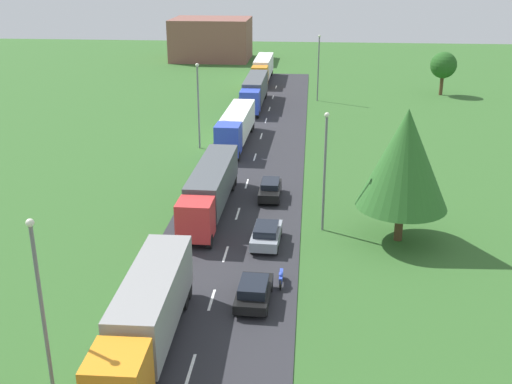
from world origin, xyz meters
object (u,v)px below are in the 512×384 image
(tree_oak, at_px, (443,65))
(distant_building, at_px, (212,39))
(truck_fourth, at_px, (255,90))
(car_second, at_px, (254,291))
(truck_second, at_px, (210,187))
(truck_lead, at_px, (147,315))
(truck_third, at_px, (236,125))
(lamppost_third, at_px, (198,102))
(lamppost_fourth, at_px, (318,65))
(lamppost_second, at_px, (325,167))
(truck_fifth, at_px, (263,68))
(motorcycle_courier, at_px, (281,277))
(tree_birch, at_px, (405,159))
(lamppost_lead, at_px, (41,301))
(car_fourth, at_px, (270,189))
(car_third, at_px, (266,234))

(tree_oak, distance_m, distant_building, 50.19)
(truck_fourth, relative_size, car_second, 3.56)
(truck_second, bearing_deg, truck_lead, -90.57)
(truck_third, distance_m, tree_oak, 39.44)
(truck_lead, distance_m, lamppost_third, 36.63)
(lamppost_fourth, bearing_deg, lamppost_second, -89.74)
(distant_building, bearing_deg, lamppost_second, -75.56)
(lamppost_third, bearing_deg, truck_lead, -84.07)
(truck_fifth, bearing_deg, motorcycle_courier, -84.57)
(lamppost_second, bearing_deg, tree_birch, -13.29)
(truck_lead, distance_m, lamppost_fourth, 61.78)
(motorcycle_courier, xyz_separation_m, tree_birch, (8.00, 7.30, 5.52))
(lamppost_second, bearing_deg, truck_fourth, 102.14)
(lamppost_third, bearing_deg, lamppost_lead, -89.79)
(lamppost_lead, bearing_deg, lamppost_second, 57.30)
(car_second, relative_size, tree_birch, 0.43)
(lamppost_third, height_order, tree_oak, lamppost_third)
(truck_fifth, xyz_separation_m, car_second, (4.98, -70.21, -1.35))
(lamppost_fourth, bearing_deg, truck_fifth, 121.76)
(truck_fourth, bearing_deg, car_fourth, -82.68)
(lamppost_lead, distance_m, lamppost_fourth, 65.77)
(truck_lead, distance_m, lamppost_lead, 5.71)
(lamppost_second, height_order, distant_building, lamppost_second)
(truck_fifth, height_order, lamppost_second, lamppost_second)
(car_third, relative_size, distant_building, 0.29)
(lamppost_second, distance_m, lamppost_fourth, 44.95)
(car_third, height_order, tree_oak, tree_oak)
(truck_second, height_order, distant_building, distant_building)
(car_third, relative_size, tree_birch, 0.45)
(truck_fifth, distance_m, lamppost_fourth, 17.11)
(lamppost_third, distance_m, lamppost_fourth, 27.75)
(car_second, relative_size, motorcycle_courier, 2.14)
(lamppost_fourth, bearing_deg, tree_oak, 17.43)
(lamppost_lead, bearing_deg, truck_lead, 44.01)
(truck_third, bearing_deg, car_fourth, -73.49)
(tree_oak, bearing_deg, motorcycle_courier, -109.23)
(truck_fourth, height_order, car_fourth, truck_fourth)
(truck_fourth, relative_size, lamppost_fourth, 1.62)
(truck_fifth, bearing_deg, truck_lead, -89.92)
(lamppost_second, distance_m, distant_building, 84.75)
(car_second, xyz_separation_m, lamppost_fourth, (3.90, 55.87, 4.25))
(car_third, height_order, tree_birch, tree_birch)
(car_second, bearing_deg, lamppost_lead, -134.30)
(car_second, xyz_separation_m, lamppost_lead, (-8.51, -8.72, 4.05))
(motorcycle_courier, bearing_deg, truck_lead, -129.97)
(truck_lead, height_order, lamppost_second, lamppost_second)
(car_fourth, xyz_separation_m, lamppost_fourth, (4.09, 38.93, 4.23))
(truck_fourth, height_order, lamppost_second, lamppost_second)
(truck_third, xyz_separation_m, car_third, (5.11, -25.13, -1.23))
(truck_second, bearing_deg, truck_fourth, 89.94)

